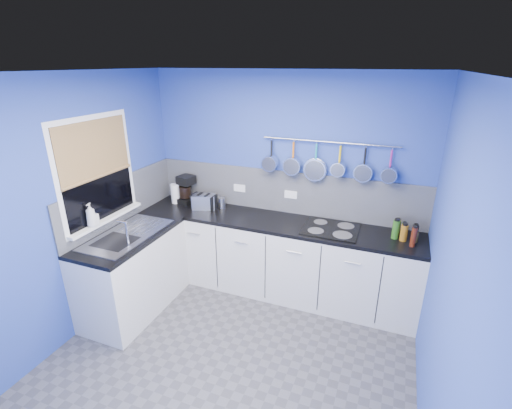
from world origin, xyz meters
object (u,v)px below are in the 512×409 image
Objects in this scene: soap_bottle_b at (93,217)px; paper_towel at (175,194)px; coffee_maker at (186,190)px; hob at (331,229)px; soap_bottle_a at (91,215)px; toaster at (204,202)px; canister at (222,203)px.

soap_bottle_b is 0.70× the size of paper_towel.
hob is at bearing 7.56° from coffee_maker.
soap_bottle_b is at bearing 90.00° from soap_bottle_a.
soap_bottle_a reaches higher than toaster.
canister is at bearing 56.82° from soap_bottle_b.
canister is at bearing 12.85° from coffee_maker.
soap_bottle_a is 1.39× the size of soap_bottle_b.
paper_towel is at bearing 154.87° from toaster.
coffee_maker reaches higher than paper_towel.
soap_bottle_b reaches higher than toaster.
coffee_maker is (0.31, 1.24, -0.10)m from soap_bottle_a.
paper_towel is at bearing 177.87° from hob.
soap_bottle_a is at bearing -98.97° from paper_towel.
paper_towel is 0.43m from toaster.
hob is at bearing -20.86° from toaster.
paper_towel is at bearing -173.86° from canister.
soap_bottle_b is at bearing -138.36° from toaster.
soap_bottle_b is 0.30× the size of hob.
hob is (1.36, -0.14, -0.06)m from canister.
paper_towel is 2.01× the size of canister.
canister is at bearing 57.29° from soap_bottle_a.
soap_bottle_a is at bearing -90.00° from soap_bottle_b.
hob is (1.98, -0.07, -0.12)m from paper_towel.
soap_bottle_b is at bearing -92.68° from coffee_maker.
soap_bottle_b is at bearing -153.35° from hob.
coffee_maker is 0.33m from toaster.
coffee_maker is at bearing 176.04° from hob.
toaster is (0.43, -0.04, -0.03)m from paper_towel.
canister is (0.62, 0.07, -0.06)m from paper_towel.
toaster reaches higher than hob.
toaster is 1.55m from hob.
canister is at bearing 174.14° from hob.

